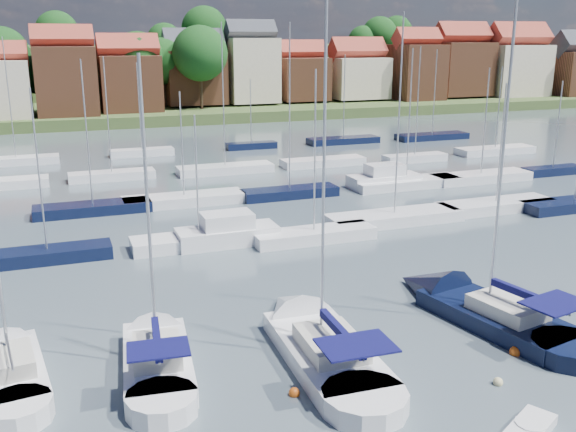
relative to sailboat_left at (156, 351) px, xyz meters
name	(u,v)px	position (x,y,z in m)	size (l,w,h in m)	color
ground	(227,181)	(12.61, 34.94, -0.36)	(260.00, 260.00, 0.00)	#3F4E56
sailboat_left	(156,351)	(0.00, 0.00, 0.00)	(3.93, 10.87, 14.49)	white
sailboat_centre	(312,338)	(7.07, -1.20, -0.01)	(3.88, 13.04, 17.49)	white
sailboat_navy	(471,307)	(16.20, -0.78, -0.01)	(5.86, 13.20, 17.64)	black
sailboat_far	(9,365)	(-6.12, 0.94, -0.02)	(3.73, 9.96, 12.97)	white
tender	(530,429)	(11.85, -10.43, -0.16)	(2.68, 2.17, 0.53)	white
buoy_c	(294,395)	(4.72, -5.04, -0.36)	(0.46, 0.46, 0.46)	#D85914
buoy_d	(498,384)	(12.96, -7.18, -0.36)	(0.41, 0.41, 0.41)	beige
buoy_e	(467,297)	(17.31, 1.15, -0.36)	(0.55, 0.55, 0.55)	#D85914
buoy_g	(515,354)	(15.40, -5.26, -0.36)	(0.53, 0.53, 0.53)	#D85914
marina_field	(260,185)	(14.51, 30.09, 0.07)	(79.62, 41.41, 15.93)	white
far_shore_town	(132,79)	(14.83, 127.60, 4.25)	(212.46, 90.00, 22.27)	#405128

